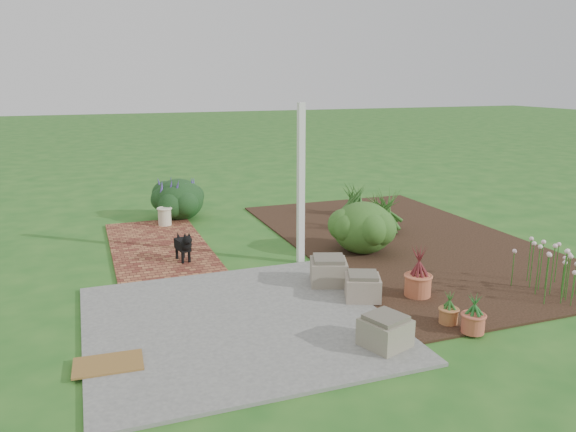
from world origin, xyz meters
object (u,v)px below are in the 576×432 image
object	(u,v)px
black_dog	(184,244)
cream_ceramic_urn	(165,217)
stone_trough_near	(385,332)
evergreen_shrub	(363,226)

from	to	relation	value
black_dog	cream_ceramic_urn	size ratio (longest dim) A/B	1.56
cream_ceramic_urn	stone_trough_near	bearing A→B (deg)	-76.08
black_dog	evergreen_shrub	size ratio (longest dim) A/B	0.52
stone_trough_near	evergreen_shrub	bearing A→B (deg)	66.37
stone_trough_near	cream_ceramic_urn	size ratio (longest dim) A/B	1.32
stone_trough_near	evergreen_shrub	xyz separation A→B (m)	(1.37, 3.14, 0.27)
stone_trough_near	cream_ceramic_urn	bearing A→B (deg)	103.92
evergreen_shrub	stone_trough_near	bearing A→B (deg)	-113.63
black_dog	cream_ceramic_urn	bearing A→B (deg)	78.21
stone_trough_near	black_dog	xyz separation A→B (m)	(-1.53, 3.62, 0.12)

